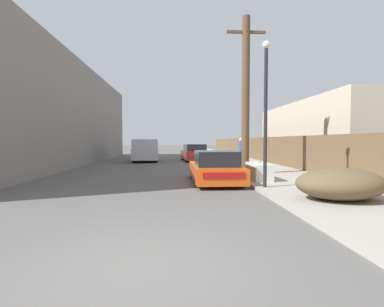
{
  "coord_description": "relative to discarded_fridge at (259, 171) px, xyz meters",
  "views": [
    {
      "loc": [
        0.48,
        -3.89,
        1.68
      ],
      "look_at": [
        1.26,
        9.52,
        1.1
      ],
      "focal_mm": 28.0,
      "sensor_mm": 36.0,
      "label": 1
    }
  ],
  "objects": [
    {
      "name": "pickup_truck",
      "position": [
        -5.78,
        12.71,
        0.44
      ],
      "size": [
        2.45,
        5.54,
        1.79
      ],
      "rotation": [
        0.0,
        0.0,
        3.23
      ],
      "color": "silver",
      "rests_on": "ground"
    },
    {
      "name": "utility_pole",
      "position": [
        -0.07,
        2.05,
        3.39
      ],
      "size": [
        1.8,
        0.37,
        7.29
      ],
      "color": "brown",
      "rests_on": "sidewalk_curb"
    },
    {
      "name": "parked_sports_car_red",
      "position": [
        -1.75,
        0.17,
        0.12
      ],
      "size": [
        1.83,
        4.45,
        1.28
      ],
      "rotation": [
        0.0,
        0.0,
        0.01
      ],
      "color": "#E05114",
      "rests_on": "ground"
    },
    {
      "name": "discarded_fridge",
      "position": [
        0.0,
        0.0,
        0.0
      ],
      "size": [
        0.73,
        1.65,
        0.69
      ],
      "rotation": [
        0.0,
        0.0,
        0.01
      ],
      "color": "silver",
      "rests_on": "sidewalk_curb"
    },
    {
      "name": "ground_plane",
      "position": [
        -3.85,
        -7.88,
        -0.45
      ],
      "size": [
        220.0,
        220.0,
        0.0
      ],
      "primitive_type": "plane",
      "color": "#595654"
    },
    {
      "name": "building_left_block",
      "position": [
        -12.88,
        9.67,
        2.99
      ],
      "size": [
        7.0,
        27.04,
        6.88
      ],
      "primitive_type": "cube",
      "color": "gray",
      "rests_on": "ground"
    },
    {
      "name": "pedestrian",
      "position": [
        1.14,
        8.35,
        0.56
      ],
      "size": [
        0.34,
        0.34,
        1.74
      ],
      "color": "#282D42",
      "rests_on": "sidewalk_curb"
    },
    {
      "name": "brush_pile",
      "position": [
        0.99,
        -4.18,
        0.09
      ],
      "size": [
        2.34,
        1.78,
        0.84
      ],
      "color": "brown",
      "rests_on": "sidewalk_curb"
    },
    {
      "name": "wooden_fence",
      "position": [
        3.4,
        13.95,
        0.58
      ],
      "size": [
        0.08,
        45.68,
        1.82
      ],
      "primitive_type": "cube",
      "color": "brown",
      "rests_on": "sidewalk_curb"
    },
    {
      "name": "building_right_house",
      "position": [
        7.74,
        8.55,
        1.69
      ],
      "size": [
        6.0,
        13.84,
        4.29
      ],
      "primitive_type": "cube",
      "color": "beige",
      "rests_on": "ground"
    },
    {
      "name": "car_parked_mid",
      "position": [
        -1.73,
        13.07,
        0.2
      ],
      "size": [
        2.19,
        4.76,
        1.39
      ],
      "rotation": [
        0.0,
        0.0,
        0.08
      ],
      "color": "#5B1E19",
      "rests_on": "ground"
    },
    {
      "name": "sidewalk_curb",
      "position": [
        1.45,
        15.62,
        -0.39
      ],
      "size": [
        4.2,
        63.0,
        0.12
      ],
      "primitive_type": "cube",
      "color": "#9E998E",
      "rests_on": "ground"
    },
    {
      "name": "street_lamp",
      "position": [
        -0.35,
        -1.95,
        2.47
      ],
      "size": [
        0.26,
        0.26,
        4.85
      ],
      "color": "#232326",
      "rests_on": "sidewalk_curb"
    }
  ]
}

